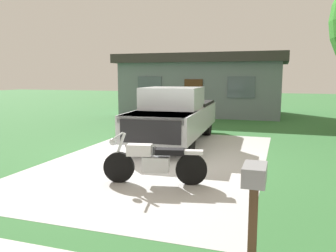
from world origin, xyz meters
name	(u,v)px	position (x,y,z in m)	size (l,w,h in m)	color
ground_plane	(160,159)	(0.00, 0.00, 0.00)	(80.00, 80.00, 0.00)	#346E37
driveway_pad	(160,159)	(0.00, 0.00, 0.00)	(5.54, 8.97, 0.01)	#BABABA
motorcycle	(154,162)	(0.59, -2.05, 0.47)	(2.19, 0.81, 1.09)	black
pickup_truck	(176,115)	(-0.35, 2.58, 0.95)	(2.31, 5.72, 1.90)	black
mailbox	(254,189)	(2.85, -4.76, 0.98)	(0.26, 0.48, 1.26)	#4C3823
neighbor_house	(204,84)	(-1.45, 11.95, 1.79)	(9.60, 5.60, 3.50)	slate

